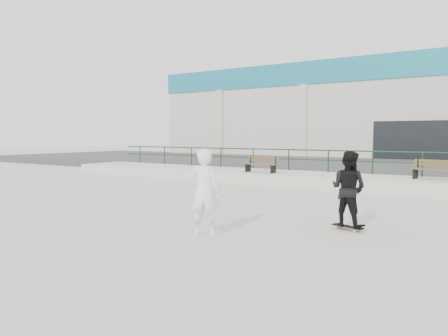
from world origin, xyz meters
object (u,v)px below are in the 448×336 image
Objects in this scene: bench_right at (435,170)px; skateboard at (348,227)px; bench_left at (261,164)px; standing_skater at (348,189)px; seated_skater at (204,192)px.

skateboard is at bearing -84.47° from bench_right.
bench_left is 2.00× the size of skateboard.
standing_skater is (-0.66, -8.30, 0.09)m from bench_right.
bench_right is at bearing -83.91° from standing_skater.
bench_right is 11.07m from seated_skater.
skateboard is 0.42× the size of seated_skater.
bench_right is at bearing 7.64° from bench_left.
seated_skater is (-3.10, -10.63, 0.08)m from bench_right.
seated_skater is at bearing -118.80° from skateboard.
seated_skater is (4.04, -9.86, 0.10)m from bench_left.
skateboard is 0.46× the size of standing_skater.
skateboard is 3.49m from seated_skater.
bench_left is at bearing -38.66° from standing_skater.
bench_left reaches higher than skateboard.
seated_skater reaches higher than standing_skater.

